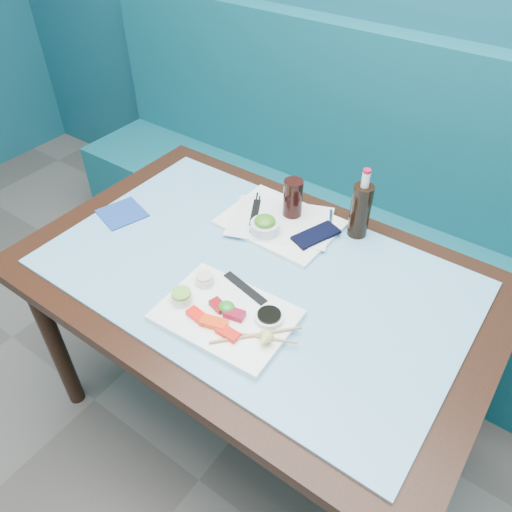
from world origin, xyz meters
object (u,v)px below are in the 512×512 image
Objects in this scene: cola_bottle_body at (360,211)px; sashimi_plate at (226,316)px; blue_napkin at (122,213)px; seaweed_bowl at (265,227)px; booth_bench at (364,230)px; serving_tray at (280,223)px; dining_table at (254,293)px; cola_glass at (293,198)px.

sashimi_plate is at bearing -102.47° from cola_bottle_body.
seaweed_bowl is at bearing 22.43° from blue_napkin.
booth_bench is 0.72m from serving_tray.
dining_table is 0.22m from sashimi_plate.
cola_bottle_body is 1.31× the size of blue_napkin.
seaweed_bowl is at bearing -142.63° from cola_bottle_body.
serving_tray is at bearing -155.03° from cola_bottle_body.
blue_napkin is at bearing -121.38° from booth_bench.
sashimi_plate is 0.50m from cola_glass.
serving_tray is (-0.11, 0.43, -0.00)m from sashimi_plate.
cola_bottle_body is at bearing 64.27° from dining_table.
cola_glass is at bearing 33.73° from blue_napkin.
dining_table is at bearing -79.59° from cola_glass.
dining_table is 0.34m from cola_glass.
booth_bench is 0.71m from cola_bottle_body.
sashimi_plate is at bearing -76.58° from dining_table.
sashimi_plate is at bearing -71.26° from seaweed_bowl.
cola_bottle_body reaches higher than serving_tray.
cola_bottle_body reaches higher than blue_napkin.
seaweed_bowl is 0.30m from cola_bottle_body.
cola_glass reaches higher than seaweed_bowl.
serving_tray is 0.54m from blue_napkin.
blue_napkin is at bearing -149.30° from serving_tray.
booth_bench is 1.10m from sashimi_plate.
cola_bottle_body reaches higher than dining_table.
cola_bottle_body is at bearing 13.10° from cola_glass.
cola_bottle_body is 0.79m from blue_napkin.
booth_bench reaches higher than cola_bottle_body.
serving_tray is 3.93× the size of seaweed_bowl.
serving_tray is 2.02× the size of cola_bottle_body.
sashimi_plate is at bearing -78.38° from cola_glass.
dining_table is at bearing -90.00° from booth_bench.
sashimi_plate is 0.44m from serving_tray.
blue_napkin is at bearing -176.66° from dining_table.
dining_table is at bearing -73.62° from serving_tray.
cola_bottle_body reaches higher than seaweed_bowl.
booth_bench is 32.29× the size of seaweed_bowl.
booth_bench is at bearing 84.52° from cola_glass.
booth_bench is 1.09m from blue_napkin.
serving_tray is at bearing -95.93° from booth_bench.
sashimi_plate reaches higher than blue_napkin.
dining_table is 10.14× the size of blue_napkin.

